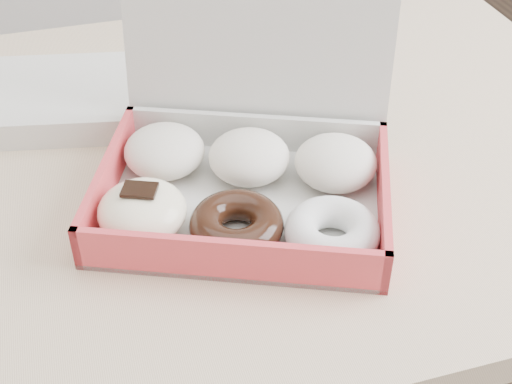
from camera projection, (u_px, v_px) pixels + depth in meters
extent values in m
cube|color=tan|center=(185.00, 164.00, 0.91)|extent=(1.20, 0.80, 0.04)
cylinder|color=tan|center=(414.00, 168.00, 1.53)|extent=(0.05, 0.05, 0.71)
cube|color=silver|center=(243.00, 206.00, 0.81)|extent=(0.38, 0.34, 0.01)
cube|color=#DD3D43|center=(229.00, 261.00, 0.71)|extent=(0.30, 0.13, 0.05)
cube|color=silver|center=(255.00, 134.00, 0.88)|extent=(0.30, 0.13, 0.05)
cube|color=#DD3D43|center=(108.00, 181.00, 0.81)|extent=(0.10, 0.22, 0.05)
cube|color=#DD3D43|center=(383.00, 200.00, 0.78)|extent=(0.10, 0.22, 0.05)
cube|color=silver|center=(257.00, 60.00, 0.84)|extent=(0.31, 0.16, 0.23)
ellipsoid|color=silver|center=(164.00, 151.00, 0.84)|extent=(0.12, 0.12, 0.05)
ellipsoid|color=silver|center=(249.00, 157.00, 0.83)|extent=(0.12, 0.12, 0.05)
ellipsoid|color=silver|center=(336.00, 162.00, 0.82)|extent=(0.12, 0.12, 0.05)
ellipsoid|color=#FFF1C7|center=(142.00, 211.00, 0.75)|extent=(0.12, 0.12, 0.05)
cube|color=black|center=(139.00, 190.00, 0.74)|extent=(0.04, 0.04, 0.00)
torus|color=black|center=(237.00, 225.00, 0.75)|extent=(0.13, 0.13, 0.03)
torus|color=white|center=(332.00, 232.00, 0.74)|extent=(0.13, 0.13, 0.03)
cube|color=white|center=(72.00, 98.00, 0.96)|extent=(0.26, 0.23, 0.04)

